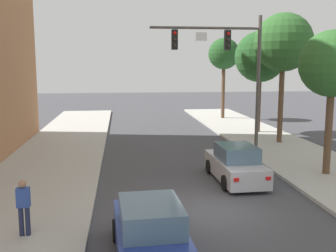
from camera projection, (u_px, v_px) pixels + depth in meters
ground_plane at (209, 210)px, 13.69m from camera, size 120.00×120.00×0.00m
sidewalk_left at (15, 216)px, 12.91m from camera, size 5.00×60.00×0.15m
traffic_signal_mast at (229, 59)px, 21.39m from camera, size 6.10×0.38×7.50m
car_lead_silver at (235, 165)px, 17.05m from camera, size 1.92×4.28×1.60m
car_following_blue at (150, 235)px, 9.99m from camera, size 2.00×4.31×1.60m
pedestrian_sidewalk_left_walker at (24, 205)px, 11.17m from camera, size 0.36×0.22×1.64m
street_tree_nearest at (333, 65)px, 17.07m from camera, size 2.91×2.91×6.36m
street_tree_second at (283, 43)px, 24.13m from camera, size 3.58×3.58×8.01m
street_tree_third at (260, 57)px, 28.14m from camera, size 3.63×3.63×7.25m
street_tree_farthest at (224, 54)px, 35.76m from camera, size 2.83×2.83×7.29m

